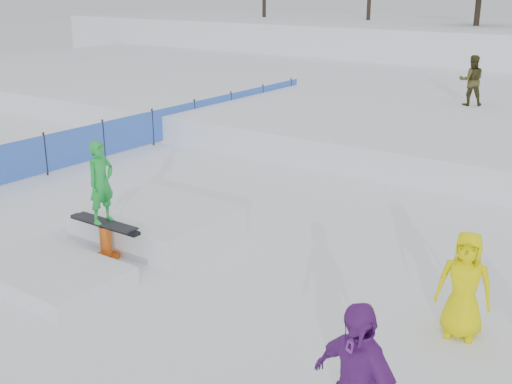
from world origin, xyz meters
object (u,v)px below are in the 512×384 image
Objects in this scene: safety_fence at (153,127)px; spectator_yellow at (464,285)px; jib_rail_feature at (130,232)px; walker_olive at (472,80)px.

safety_fence is 12.25m from spectator_yellow.
jib_rail_feature reaches higher than safety_fence.
safety_fence is 7.76m from jib_rail_feature.
spectator_yellow is 5.96m from jib_rail_feature.
walker_olive is 0.37× the size of jib_rail_feature.
jib_rail_feature is (-1.82, -13.40, -1.30)m from walker_olive.
spectator_yellow is at bearing -26.12° from safety_fence.
safety_fence is at bearing 20.23° from walker_olive.
walker_olive is at bearing 47.54° from safety_fence.
jib_rail_feature is at bearing -49.07° from safety_fence.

